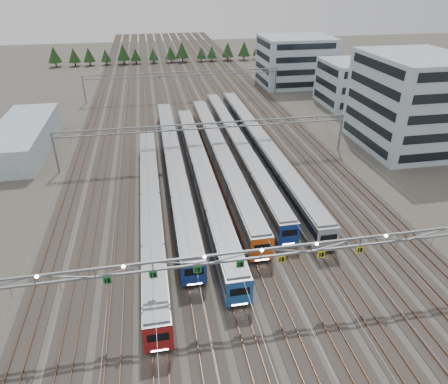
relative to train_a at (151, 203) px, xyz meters
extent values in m
plane|color=#47423A|center=(11.25, -21.56, -2.15)|extent=(400.00, 400.00, 0.00)
cube|color=#2D2823|center=(11.25, 78.44, -2.11)|extent=(54.00, 260.00, 0.08)
cube|color=brown|center=(-14.22, 78.44, -1.99)|extent=(0.08, 260.00, 0.16)
cube|color=brown|center=(36.72, 78.44, -1.99)|extent=(0.08, 260.00, 0.16)
cube|color=brown|center=(10.53, 78.44, -1.99)|extent=(0.08, 260.00, 0.16)
cube|color=brown|center=(11.97, 78.44, -1.99)|extent=(0.08, 260.00, 0.16)
cube|color=black|center=(0.00, 0.05, -1.73)|extent=(2.43, 51.85, 0.37)
cube|color=#919498|center=(0.00, 0.05, 0.05)|extent=(2.85, 52.91, 3.21)
cube|color=black|center=(0.00, 0.05, 0.44)|extent=(2.91, 52.65, 0.97)
cube|color=maroon|center=(0.00, 0.05, -1.30)|extent=(2.90, 52.65, 0.36)
cube|color=slate|center=(0.00, 0.05, 1.76)|extent=(2.57, 51.85, 0.25)
cube|color=maroon|center=(0.00, -26.36, 0.05)|extent=(2.87, 0.12, 3.21)
cube|color=black|center=(0.00, -26.39, 0.44)|extent=(2.14, 0.10, 0.97)
cube|color=white|center=(0.00, -26.42, -1.35)|extent=(1.71, 0.06, 0.15)
cube|color=black|center=(4.50, 13.98, -1.72)|extent=(2.51, 62.09, 0.38)
cube|color=#919498|center=(4.50, 13.98, 0.12)|extent=(2.95, 63.36, 3.32)
cube|color=black|center=(4.50, 13.98, 0.52)|extent=(3.01, 63.05, 1.00)
cube|color=#19389B|center=(4.50, 13.98, -1.28)|extent=(3.00, 63.05, 0.37)
cube|color=slate|center=(4.50, 13.98, 1.89)|extent=(2.66, 62.09, 0.26)
cube|color=#19389B|center=(4.50, -17.65, 0.12)|extent=(2.97, 0.12, 3.32)
cube|color=black|center=(4.50, -17.68, 0.52)|extent=(2.21, 0.10, 1.00)
cube|color=white|center=(4.50, -17.71, -1.33)|extent=(1.77, 0.06, 0.16)
cube|color=black|center=(9.00, 8.67, -1.72)|extent=(2.54, 59.92, 0.38)
cube|color=#919498|center=(9.00, 8.67, 0.14)|extent=(2.98, 61.14, 3.36)
cube|color=black|center=(9.00, 8.67, 0.54)|extent=(3.04, 60.83, 1.01)
cube|color=#1E56A7|center=(9.00, 8.67, -1.27)|extent=(3.03, 60.83, 0.37)
cube|color=slate|center=(9.00, 8.67, 1.93)|extent=(2.69, 59.92, 0.27)
cube|color=#1E56A7|center=(9.00, -21.85, 0.14)|extent=(3.00, 0.12, 3.36)
cube|color=black|center=(9.00, -21.88, 0.54)|extent=(2.24, 0.10, 1.01)
cube|color=white|center=(9.00, -21.91, -1.32)|extent=(1.79, 0.06, 0.16)
cube|color=black|center=(13.50, 15.66, -1.71)|extent=(2.58, 59.72, 0.39)
cube|color=#919498|center=(13.50, 15.66, 0.18)|extent=(3.04, 60.94, 3.42)
cube|color=black|center=(13.50, 15.66, 0.59)|extent=(3.10, 60.63, 1.03)
cube|color=#EB5714|center=(13.50, 15.66, -1.26)|extent=(3.09, 60.63, 0.38)
cube|color=slate|center=(13.50, 15.66, 2.00)|extent=(2.74, 59.72, 0.27)
cube|color=#EB5714|center=(13.50, -14.76, 0.18)|extent=(3.06, 0.12, 3.42)
cube|color=black|center=(13.50, -14.79, 0.59)|extent=(2.28, 0.10, 1.03)
cube|color=white|center=(13.50, -14.82, -1.31)|extent=(1.82, 0.06, 0.16)
cube|color=black|center=(18.00, 20.24, -1.73)|extent=(2.42, 63.46, 0.37)
cube|color=#919498|center=(18.00, 20.24, 0.05)|extent=(2.85, 64.75, 3.20)
cube|color=black|center=(18.00, 20.24, 0.43)|extent=(2.91, 64.43, 0.97)
cube|color=#16369A|center=(18.00, 20.24, -1.30)|extent=(2.90, 64.43, 0.36)
cube|color=slate|center=(18.00, 20.24, 1.75)|extent=(2.56, 63.46, 0.25)
cube|color=#16369A|center=(18.00, -12.09, 0.05)|extent=(2.87, 0.12, 3.20)
cube|color=black|center=(18.00, -12.12, 0.43)|extent=(2.14, 0.10, 0.97)
cube|color=white|center=(18.00, -12.15, -1.35)|extent=(1.71, 0.06, 0.15)
cube|color=black|center=(22.50, 18.93, -1.71)|extent=(2.60, 65.37, 0.39)
cube|color=#919498|center=(22.50, 18.93, 0.20)|extent=(3.06, 66.71, 3.45)
cube|color=black|center=(22.50, 18.93, 0.61)|extent=(3.12, 66.37, 1.04)
cube|color=#979AA5|center=(22.50, 18.93, -1.25)|extent=(3.11, 66.37, 0.38)
cube|color=slate|center=(22.50, 18.93, 2.03)|extent=(2.76, 65.37, 0.27)
cube|color=#979AA5|center=(22.50, -14.37, 0.20)|extent=(3.08, 0.12, 3.45)
cube|color=black|center=(22.50, -14.40, 0.61)|extent=(2.30, 0.10, 1.04)
cube|color=white|center=(22.50, -14.43, -1.31)|extent=(1.84, 0.06, 0.16)
cube|color=gray|center=(11.25, -21.56, 5.65)|extent=(56.00, 0.22, 0.22)
cube|color=gray|center=(11.25, -21.56, 4.65)|extent=(56.00, 0.22, 0.22)
cube|color=#1A8330|center=(-4.50, -21.68, 4.15)|extent=(0.85, 0.06, 0.85)
cube|color=#1A8330|center=(0.00, -21.68, 4.15)|extent=(0.85, 0.06, 0.85)
cube|color=#1A8330|center=(4.50, -21.68, 4.15)|extent=(0.85, 0.06, 0.85)
cube|color=#1A8330|center=(9.00, -21.68, 4.15)|extent=(0.85, 0.06, 0.85)
cube|color=yellow|center=(13.50, -21.68, 4.15)|extent=(0.85, 0.06, 0.85)
cube|color=yellow|center=(18.00, -21.68, 4.15)|extent=(0.85, 0.06, 0.85)
cube|color=yellow|center=(22.50, -21.68, 4.15)|extent=(0.85, 0.06, 0.85)
cylinder|color=gray|center=(-16.75, 18.44, 1.85)|extent=(0.36, 0.36, 8.00)
cylinder|color=gray|center=(39.25, 18.44, 1.85)|extent=(0.36, 0.36, 8.00)
cube|color=gray|center=(11.25, 18.44, 5.65)|extent=(56.00, 0.22, 0.22)
cube|color=gray|center=(11.25, 18.44, 4.65)|extent=(56.00, 0.22, 0.22)
cylinder|color=gray|center=(-16.75, 63.44, 1.85)|extent=(0.36, 0.36, 8.00)
cylinder|color=gray|center=(39.25, 63.44, 1.85)|extent=(0.36, 0.36, 8.00)
cube|color=gray|center=(11.25, 63.44, 5.65)|extent=(56.00, 0.22, 0.22)
cube|color=gray|center=(11.25, 63.44, 4.65)|extent=(56.00, 0.22, 0.22)
cube|color=#97ABB4|center=(54.04, 18.78, 7.32)|extent=(18.00, 22.00, 18.94)
cube|color=#97ABB4|center=(55.94, 49.19, 3.82)|extent=(14.00, 16.00, 11.93)
cube|color=#97ABB4|center=(48.89, 74.17, 5.40)|extent=(22.00, 18.00, 15.11)
cube|color=#97ABB4|center=(-25.56, 31.35, 0.58)|extent=(10.00, 30.00, 5.46)
camera|label=1|loc=(1.28, -53.60, 30.96)|focal=32.00mm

